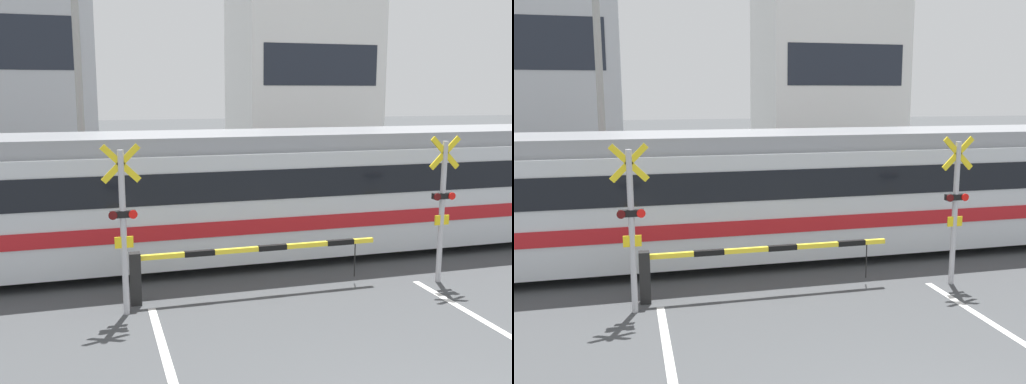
% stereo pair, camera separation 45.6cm
% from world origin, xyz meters
% --- Properties ---
extents(rail_track_near, '(50.00, 0.10, 0.08)m').
position_xyz_m(rail_track_near, '(0.00, 7.94, 0.04)').
color(rail_track_near, '#6B6051').
rests_on(rail_track_near, ground_plane).
extents(rail_track_far, '(50.00, 0.10, 0.08)m').
position_xyz_m(rail_track_far, '(0.00, 9.38, 0.04)').
color(rail_track_far, '#6B6051').
rests_on(rail_track_far, ground_plane).
extents(commuter_train, '(18.81, 3.03, 2.97)m').
position_xyz_m(commuter_train, '(0.54, 8.66, 1.60)').
color(commuter_train, silver).
rests_on(commuter_train, ground_plane).
extents(crossing_barrier_near, '(4.93, 0.20, 0.99)m').
position_xyz_m(crossing_barrier_near, '(-1.49, 6.07, 0.73)').
color(crossing_barrier_near, black).
rests_on(crossing_barrier_near, ground_plane).
extents(crossing_barrier_far, '(4.93, 0.20, 0.99)m').
position_xyz_m(crossing_barrier_far, '(1.49, 11.59, 0.73)').
color(crossing_barrier_far, black).
rests_on(crossing_barrier_far, ground_plane).
extents(crossing_signal_left, '(0.68, 0.15, 3.04)m').
position_xyz_m(crossing_signal_left, '(-3.18, 5.65, 1.67)').
color(crossing_signal_left, '#B2B2B7').
rests_on(crossing_signal_left, ground_plane).
extents(crossing_signal_right, '(0.68, 0.15, 3.04)m').
position_xyz_m(crossing_signal_right, '(3.18, 5.65, 1.67)').
color(crossing_signal_right, '#B2B2B7').
rests_on(crossing_signal_right, ground_plane).
extents(pedestrian, '(0.38, 0.22, 1.56)m').
position_xyz_m(pedestrian, '(0.98, 13.75, 0.89)').
color(pedestrian, '#33384C').
rests_on(pedestrian, ground_plane).
extents(building_left_of_street, '(7.11, 5.43, 10.63)m').
position_xyz_m(building_left_of_street, '(-6.88, 23.20, 5.32)').
color(building_left_of_street, '#B2B7BC').
rests_on(building_left_of_street, ground_plane).
extents(building_right_of_street, '(6.61, 5.43, 9.34)m').
position_xyz_m(building_right_of_street, '(6.63, 23.20, 4.67)').
color(building_right_of_street, white).
rests_on(building_right_of_street, ground_plane).
extents(utility_pole_streetside, '(0.22, 0.22, 7.74)m').
position_xyz_m(utility_pole_streetside, '(-3.93, 14.09, 3.87)').
color(utility_pole_streetside, gray).
rests_on(utility_pole_streetside, ground_plane).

